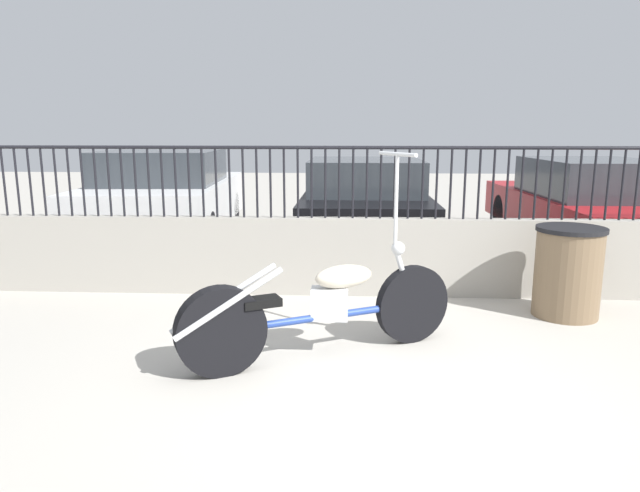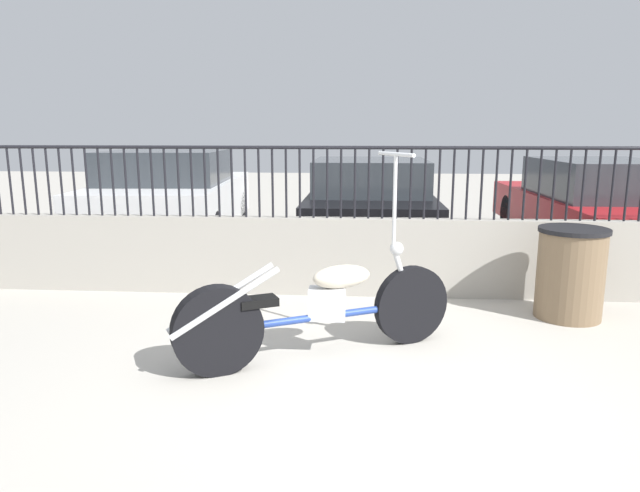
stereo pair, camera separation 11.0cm
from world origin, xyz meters
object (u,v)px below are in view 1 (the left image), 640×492
(car_white, at_px, (166,196))
(car_red, at_px, (586,205))
(motorcycle_blue, at_px, (309,310))
(trash_bin, at_px, (568,272))
(car_black, at_px, (365,202))

(car_white, xyz_separation_m, car_red, (6.30, -0.37, -0.05))
(car_red, bearing_deg, motorcycle_blue, 138.24)
(trash_bin, xyz_separation_m, car_white, (-4.91, 3.49, 0.29))
(car_black, bearing_deg, car_white, 87.57)
(trash_bin, height_order, car_red, car_red)
(motorcycle_blue, relative_size, trash_bin, 2.45)
(car_red, bearing_deg, car_black, 85.08)
(car_white, xyz_separation_m, car_black, (3.10, -0.14, -0.06))
(car_black, bearing_deg, trash_bin, -151.54)
(trash_bin, distance_m, car_white, 6.03)
(motorcycle_blue, xyz_separation_m, trash_bin, (2.34, 1.17, 0.03))
(car_white, height_order, car_red, car_white)
(trash_bin, distance_m, car_black, 3.81)
(car_black, xyz_separation_m, car_red, (3.20, -0.23, 0.01))
(motorcycle_blue, relative_size, car_black, 0.52)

